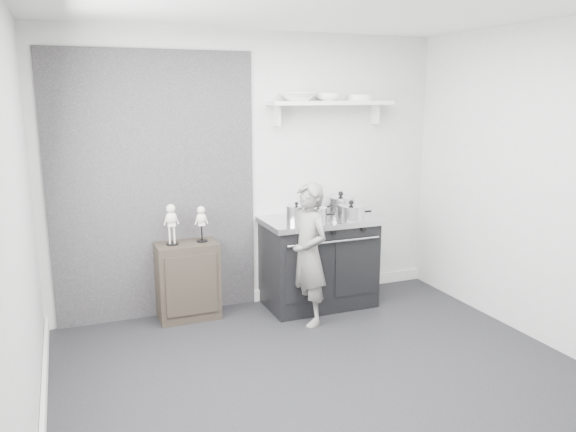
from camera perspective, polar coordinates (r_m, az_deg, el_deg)
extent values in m
plane|color=black|center=(4.40, 4.30, -16.37)|extent=(4.00, 4.00, 0.00)
cube|color=silver|center=(5.58, -3.69, 4.48)|extent=(4.00, 0.02, 2.70)
cube|color=silver|center=(2.51, 23.39, -6.30)|extent=(4.00, 0.02, 2.70)
cube|color=silver|center=(3.54, -25.77, -1.28)|extent=(0.02, 3.60, 2.70)
cube|color=silver|center=(5.14, 25.02, 2.67)|extent=(0.02, 3.60, 2.70)
cube|color=silver|center=(3.90, 4.97, 21.00)|extent=(4.00, 3.60, 0.02)
cube|color=black|center=(5.36, -13.32, 2.78)|extent=(1.90, 0.02, 2.50)
cube|color=silver|center=(6.24, 5.34, -6.89)|extent=(2.00, 0.03, 0.12)
cube|color=silver|center=(4.02, -23.66, -19.46)|extent=(0.03, 3.60, 0.12)
cube|color=silver|center=(5.71, 4.43, 11.40)|extent=(1.30, 0.26, 0.04)
cube|color=silver|center=(5.56, -1.08, 10.17)|extent=(0.03, 0.12, 0.20)
cube|color=silver|center=(6.04, 8.87, 10.20)|extent=(0.03, 0.12, 0.20)
cube|color=black|center=(5.70, 3.08, -4.87)|extent=(1.06, 0.64, 0.85)
cube|color=silver|center=(5.58, 3.14, -0.43)|extent=(1.13, 0.68, 0.05)
cube|color=black|center=(5.32, 2.04, -5.90)|extent=(0.45, 0.02, 0.55)
cube|color=black|center=(5.53, 6.90, -5.25)|extent=(0.45, 0.02, 0.55)
cylinder|color=silver|center=(5.31, 4.72, -2.61)|extent=(0.96, 0.02, 0.02)
cylinder|color=black|center=(5.17, 1.50, -2.00)|extent=(0.04, 0.03, 0.04)
cylinder|color=black|center=(5.30, 4.66, -1.68)|extent=(0.04, 0.03, 0.04)
cylinder|color=black|center=(5.45, 7.67, -1.37)|extent=(0.04, 0.03, 0.04)
cube|color=black|center=(5.44, -10.14, -6.50)|extent=(0.57, 0.33, 0.74)
imported|color=slate|center=(5.17, 2.09, -3.90)|extent=(0.41, 0.54, 1.33)
cylinder|color=silver|center=(5.35, 0.86, 0.14)|extent=(0.20, 0.20, 0.15)
cylinder|color=silver|center=(5.34, 0.86, 1.00)|extent=(0.20, 0.20, 0.02)
sphere|color=black|center=(5.33, 0.86, 1.27)|extent=(0.04, 0.04, 0.04)
cylinder|color=black|center=(5.41, 2.22, 0.25)|extent=(0.10, 0.02, 0.02)
cylinder|color=silver|center=(5.64, 2.18, 0.80)|extent=(0.24, 0.24, 0.16)
cylinder|color=silver|center=(5.62, 2.18, 1.66)|extent=(0.25, 0.25, 0.02)
sphere|color=black|center=(5.61, 2.19, 1.95)|extent=(0.04, 0.04, 0.04)
cylinder|color=black|center=(5.70, 3.64, 0.91)|extent=(0.10, 0.02, 0.02)
cylinder|color=silver|center=(5.78, 5.35, 1.06)|extent=(0.29, 0.29, 0.16)
cylinder|color=silver|center=(5.76, 5.37, 1.94)|extent=(0.30, 0.30, 0.02)
sphere|color=black|center=(5.76, 5.38, 2.27)|extent=(0.05, 0.05, 0.05)
cylinder|color=black|center=(5.86, 6.96, 1.19)|extent=(0.10, 0.02, 0.02)
cylinder|color=silver|center=(5.52, 6.41, 0.32)|extent=(0.27, 0.27, 0.13)
cylinder|color=silver|center=(5.51, 6.42, 1.03)|extent=(0.28, 0.28, 0.02)
sphere|color=black|center=(5.50, 6.43, 1.36)|extent=(0.05, 0.05, 0.05)
cylinder|color=black|center=(5.61, 8.00, 0.46)|extent=(0.10, 0.02, 0.02)
cylinder|color=silver|center=(5.38, 3.06, 0.06)|extent=(0.17, 0.17, 0.13)
cylinder|color=silver|center=(5.37, 3.07, 0.80)|extent=(0.18, 0.18, 0.02)
sphere|color=black|center=(5.36, 3.07, 1.04)|extent=(0.03, 0.03, 0.03)
cylinder|color=black|center=(5.44, 4.26, 0.17)|extent=(0.10, 0.02, 0.02)
imported|color=white|center=(5.56, 0.98, 12.03)|extent=(0.33, 0.33, 0.08)
imported|color=white|center=(5.69, 4.08, 11.97)|extent=(0.24, 0.24, 0.07)
cylinder|color=silver|center=(5.86, 7.34, 11.84)|extent=(0.26, 0.26, 0.06)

